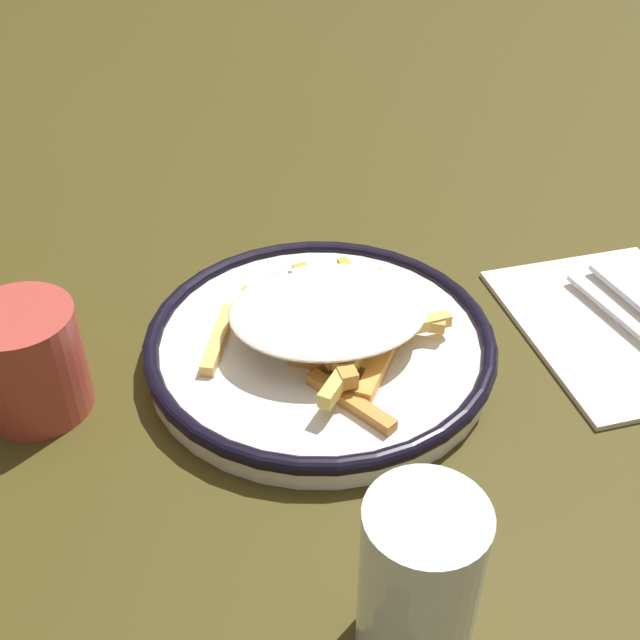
% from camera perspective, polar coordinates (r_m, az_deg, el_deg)
% --- Properties ---
extents(ground_plane, '(2.60, 2.60, 0.00)m').
position_cam_1_polar(ground_plane, '(0.66, 0.00, -2.72)').
color(ground_plane, '#3E3512').
extents(plate, '(0.29, 0.29, 0.03)m').
position_cam_1_polar(plate, '(0.65, 0.00, -1.78)').
color(plate, white).
rests_on(plate, ground_plane).
extents(fries_heap, '(0.20, 0.21, 0.04)m').
position_cam_1_polar(fries_heap, '(0.64, 0.67, 0.28)').
color(fries_heap, gold).
rests_on(fries_heap, plate).
extents(napkin, '(0.17, 0.21, 0.01)m').
position_cam_1_polar(napkin, '(0.73, 20.58, -0.30)').
color(napkin, silver).
rests_on(napkin, ground_plane).
extents(water_glass, '(0.07, 0.07, 0.11)m').
position_cam_1_polar(water_glass, '(0.45, 7.10, -18.03)').
color(water_glass, silver).
rests_on(water_glass, ground_plane).
extents(coffee_mug, '(0.11, 0.08, 0.09)m').
position_cam_1_polar(coffee_mug, '(0.63, -20.18, -2.80)').
color(coffee_mug, '#AF3F37').
rests_on(coffee_mug, ground_plane).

